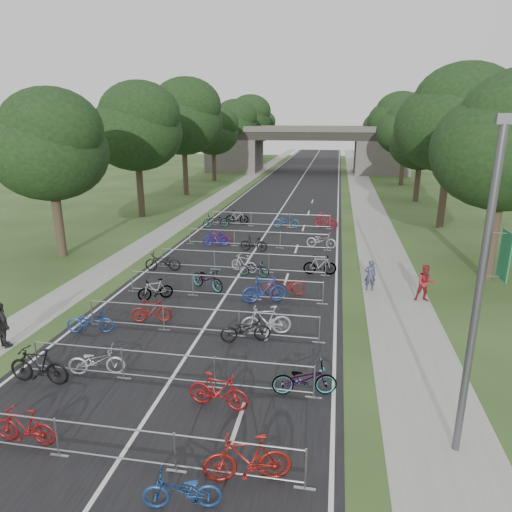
{
  "coord_description": "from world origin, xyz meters",
  "views": [
    {
      "loc": [
        4.97,
        -8.48,
        8.1
      ],
      "look_at": [
        0.93,
        14.38,
        1.1
      ],
      "focal_mm": 32.0,
      "sensor_mm": 36.0,
      "label": 1
    }
  ],
  "objects_px": {
    "pedestrian_b": "(425,283)",
    "pedestrian_c": "(2,325)",
    "lamppost": "(480,293)",
    "bike_1": "(25,427)",
    "pedestrian_a": "(370,275)",
    "overpass_bridge": "(306,149)",
    "bike_2": "(182,491)"
  },
  "relations": [
    {
      "from": "bike_2",
      "to": "pedestrian_c",
      "type": "xyz_separation_m",
      "value": [
        -8.83,
        5.84,
        0.43
      ]
    },
    {
      "from": "overpass_bridge",
      "to": "lamppost",
      "type": "distance_m",
      "value": 63.55
    },
    {
      "from": "lamppost",
      "to": "pedestrian_c",
      "type": "height_order",
      "value": "lamppost"
    },
    {
      "from": "bike_1",
      "to": "pedestrian_b",
      "type": "xyz_separation_m",
      "value": [
        11.83,
        11.92,
        0.35
      ]
    },
    {
      "from": "pedestrian_b",
      "to": "pedestrian_c",
      "type": "bearing_deg",
      "value": -159.89
    },
    {
      "from": "pedestrian_a",
      "to": "pedestrian_b",
      "type": "bearing_deg",
      "value": 149.44
    },
    {
      "from": "bike_1",
      "to": "pedestrian_a",
      "type": "distance_m",
      "value": 16.0
    },
    {
      "from": "bike_1",
      "to": "pedestrian_a",
      "type": "xyz_separation_m",
      "value": [
        9.43,
        12.93,
        0.25
      ]
    },
    {
      "from": "bike_2",
      "to": "pedestrian_a",
      "type": "height_order",
      "value": "pedestrian_a"
    },
    {
      "from": "overpass_bridge",
      "to": "bike_1",
      "type": "bearing_deg",
      "value": -92.33
    },
    {
      "from": "bike_1",
      "to": "overpass_bridge",
      "type": "bearing_deg",
      "value": 177.58
    },
    {
      "from": "bike_2",
      "to": "pedestrian_c",
      "type": "height_order",
      "value": "pedestrian_c"
    },
    {
      "from": "lamppost",
      "to": "bike_1",
      "type": "xyz_separation_m",
      "value": [
        -10.96,
        -1.72,
        -3.77
      ]
    },
    {
      "from": "overpass_bridge",
      "to": "bike_2",
      "type": "height_order",
      "value": "overpass_bridge"
    },
    {
      "from": "overpass_bridge",
      "to": "bike_2",
      "type": "bearing_deg",
      "value": -88.24
    },
    {
      "from": "bike_1",
      "to": "bike_2",
      "type": "bearing_deg",
      "value": 74.71
    },
    {
      "from": "lamppost",
      "to": "pedestrian_a",
      "type": "distance_m",
      "value": 11.84
    },
    {
      "from": "lamppost",
      "to": "bike_2",
      "type": "height_order",
      "value": "lamppost"
    },
    {
      "from": "bike_1",
      "to": "pedestrian_b",
      "type": "height_order",
      "value": "pedestrian_b"
    },
    {
      "from": "pedestrian_a",
      "to": "pedestrian_c",
      "type": "xyz_separation_m",
      "value": [
        -13.6,
        -8.35,
        0.11
      ]
    },
    {
      "from": "pedestrian_a",
      "to": "pedestrian_b",
      "type": "distance_m",
      "value": 2.6
    },
    {
      "from": "overpass_bridge",
      "to": "pedestrian_b",
      "type": "relative_size",
      "value": 17.9
    },
    {
      "from": "pedestrian_c",
      "to": "pedestrian_b",
      "type": "bearing_deg",
      "value": -126.85
    },
    {
      "from": "overpass_bridge",
      "to": "pedestrian_a",
      "type": "height_order",
      "value": "overpass_bridge"
    },
    {
      "from": "lamppost",
      "to": "pedestrian_b",
      "type": "xyz_separation_m",
      "value": [
        0.87,
        10.2,
        -3.41
      ]
    },
    {
      "from": "overpass_bridge",
      "to": "pedestrian_c",
      "type": "xyz_separation_m",
      "value": [
        -6.8,
        -60.14,
        -2.65
      ]
    },
    {
      "from": "pedestrian_b",
      "to": "pedestrian_c",
      "type": "xyz_separation_m",
      "value": [
        -16.0,
        -7.34,
        0.01
      ]
    },
    {
      "from": "lamppost",
      "to": "bike_2",
      "type": "relative_size",
      "value": 4.8
    },
    {
      "from": "pedestrian_b",
      "to": "bike_1",
      "type": "bearing_deg",
      "value": -139.32
    },
    {
      "from": "lamppost",
      "to": "pedestrian_c",
      "type": "bearing_deg",
      "value": 169.31
    },
    {
      "from": "bike_1",
      "to": "pedestrian_a",
      "type": "height_order",
      "value": "pedestrian_a"
    },
    {
      "from": "pedestrian_c",
      "to": "bike_1",
      "type": "bearing_deg",
      "value": 160.83
    }
  ]
}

